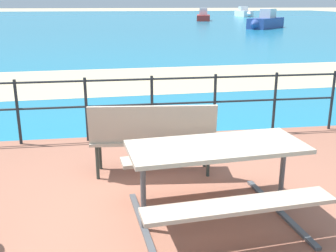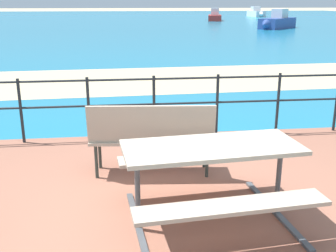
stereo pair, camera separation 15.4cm
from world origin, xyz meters
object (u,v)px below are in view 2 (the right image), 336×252
at_px(boat_near, 277,22).
at_px(boat_far, 215,17).
at_px(park_bench, 152,133).
at_px(boat_mid, 256,13).
at_px(picnic_table, 211,165).

distance_m(boat_near, boat_far, 13.48).
bearing_deg(boat_far, park_bench, 178.69).
bearing_deg(boat_near, boat_far, -127.94).
relative_size(park_bench, boat_mid, 0.31).
bearing_deg(boat_far, picnic_table, 179.68).
relative_size(picnic_table, boat_mid, 0.36).
bearing_deg(boat_mid, picnic_table, -18.65).
bearing_deg(picnic_table, boat_far, 71.50).
distance_m(park_bench, boat_near, 29.45).
xyz_separation_m(park_bench, boat_far, (10.18, 40.22, -0.17)).
xyz_separation_m(picnic_table, boat_near, (11.58, 28.02, -0.14)).
distance_m(boat_near, boat_mid, 25.09).
distance_m(picnic_table, boat_mid, 55.29).
xyz_separation_m(boat_near, boat_far, (-1.87, 13.35, -0.08)).
bearing_deg(boat_far, boat_mid, -24.56).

